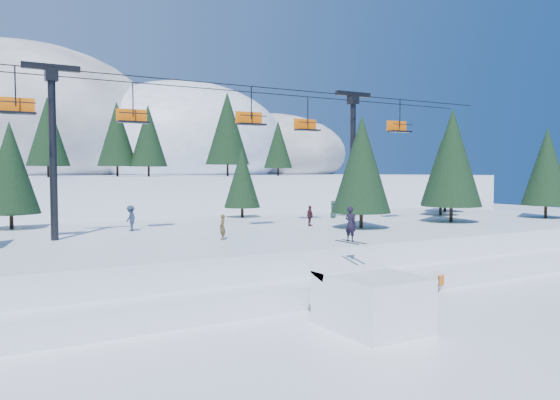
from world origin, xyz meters
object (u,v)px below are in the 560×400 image
jump_kicker (370,299)px  banner_near (389,288)px  chairlift (215,131)px  banner_far (447,278)px

jump_kicker → banner_near: jump_kicker is taller
chairlift → jump_kicker: bearing=-91.1°
chairlift → banner_far: 17.73m
jump_kicker → chairlift: 18.61m
chairlift → banner_near: (3.98, -13.13, -8.78)m
jump_kicker → chairlift: chairlift is taller
banner_near → banner_far: size_ratio=1.04×
banner_near → jump_kicker: bearing=-139.8°
banner_far → jump_kicker: bearing=-155.9°
jump_kicker → banner_near: bearing=40.2°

